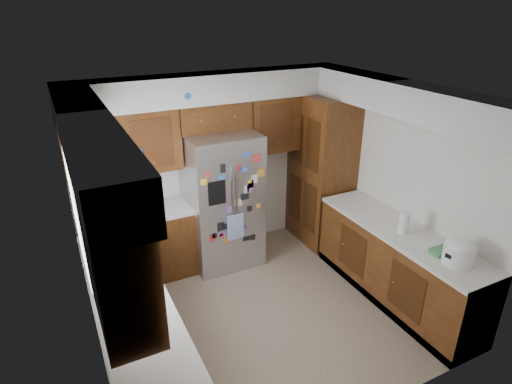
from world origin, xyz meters
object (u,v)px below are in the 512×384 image
fridge (223,200)px  rice_cooker (459,251)px  pantry (321,171)px  paper_towel (404,223)px

fridge → rice_cooker: bearing=-58.2°
pantry → fridge: bearing=177.9°
rice_cooker → paper_towel: size_ratio=1.22×
rice_cooker → paper_towel: bearing=94.1°
pantry → rice_cooker: pantry is taller
pantry → fridge: (-1.50, 0.05, -0.17)m
paper_towel → pantry: bearing=88.3°
pantry → rice_cooker: (-0.00, -2.36, -0.02)m
fridge → rice_cooker: size_ratio=5.77×
pantry → paper_towel: bearing=-91.7°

